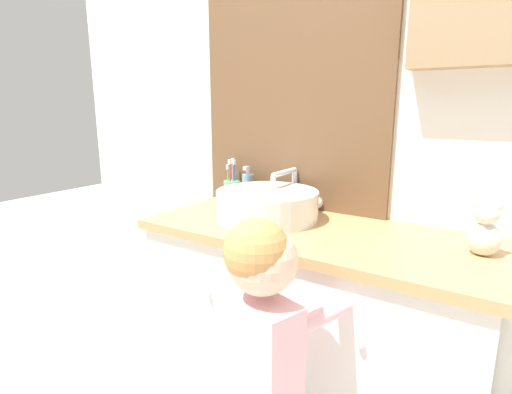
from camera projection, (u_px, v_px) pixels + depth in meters
wall_back at (353, 92)px, 1.56m from camera, size 3.20×0.18×2.50m
vanity_counter at (310, 328)px, 1.53m from camera, size 1.24×0.54×0.80m
sink_basin at (268, 204)px, 1.55m from camera, size 0.40×0.45×0.18m
toothbrush_holder at (232, 189)px, 1.87m from camera, size 0.08×0.08×0.20m
soap_dispenser at (248, 188)px, 1.81m from camera, size 0.05×0.05×0.17m
child_figure at (263, 351)px, 1.06m from camera, size 0.32×0.43×0.96m
teddy_bear at (485, 230)px, 1.17m from camera, size 0.09×0.08×0.17m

